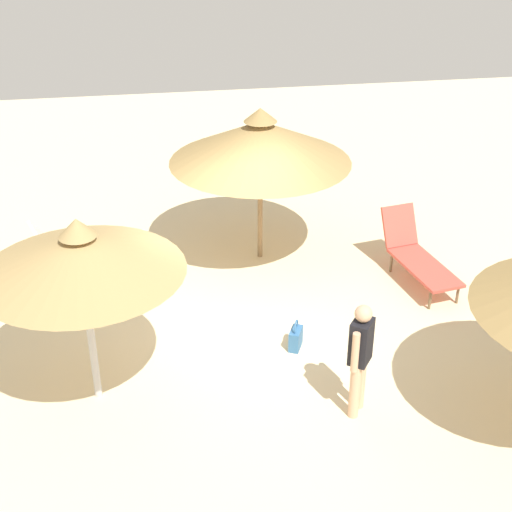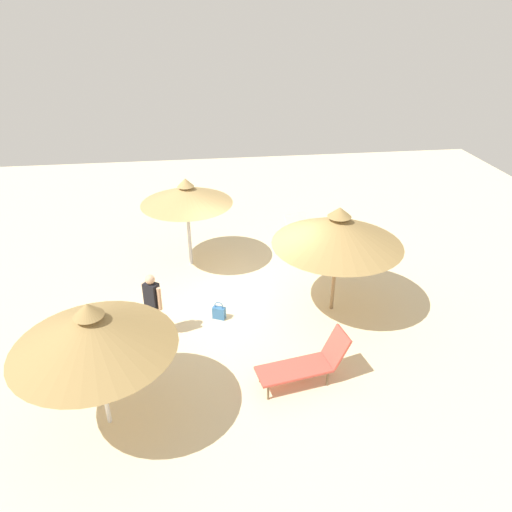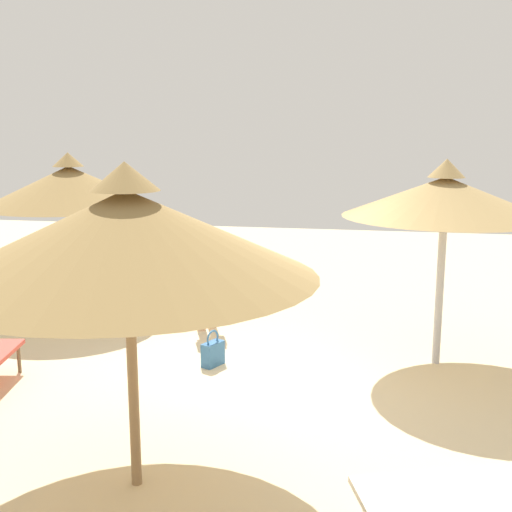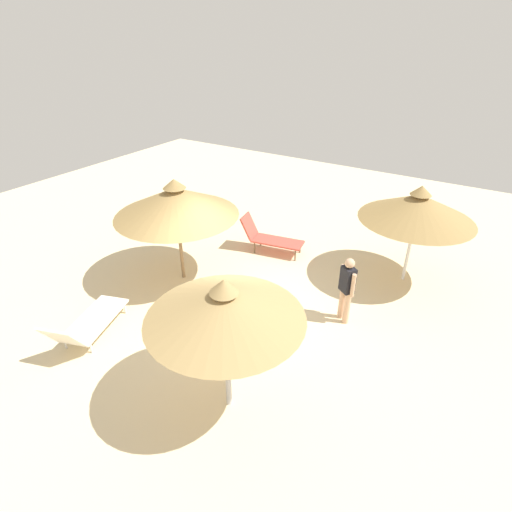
% 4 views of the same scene
% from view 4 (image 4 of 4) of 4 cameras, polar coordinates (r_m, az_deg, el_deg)
% --- Properties ---
extents(ground, '(24.00, 24.00, 0.10)m').
position_cam_4_polar(ground, '(9.16, -3.93, -8.40)').
color(ground, beige).
extents(parasol_umbrella_edge, '(2.95, 2.95, 2.63)m').
position_cam_4_polar(parasol_umbrella_edge, '(9.59, -11.37, 7.64)').
color(parasol_umbrella_edge, olive).
rests_on(parasol_umbrella_edge, ground).
extents(parasol_umbrella_back, '(2.68, 2.68, 2.51)m').
position_cam_4_polar(parasol_umbrella_back, '(10.09, 22.13, 6.49)').
color(parasol_umbrella_back, white).
rests_on(parasol_umbrella_back, ground).
extents(parasol_umbrella_near_left, '(2.44, 2.44, 2.53)m').
position_cam_4_polar(parasol_umbrella_near_left, '(5.89, -4.49, -7.05)').
color(parasol_umbrella_near_left, '#B2B2B7').
rests_on(parasol_umbrella_near_left, ground).
extents(lounge_chair_far_left, '(2.08, 1.28, 0.93)m').
position_cam_4_polar(lounge_chair_far_left, '(8.91, -23.10, -8.96)').
color(lounge_chair_far_left, silver).
rests_on(lounge_chair_far_left, ground).
extents(lounge_chair_front, '(0.89, 1.83, 1.01)m').
position_cam_4_polar(lounge_chair_front, '(11.35, 1.82, 2.74)').
color(lounge_chair_front, '#CC4C3F').
rests_on(lounge_chair_front, ground).
extents(person_standing_center, '(0.35, 0.41, 1.55)m').
position_cam_4_polar(person_standing_center, '(8.63, 12.83, -4.26)').
color(person_standing_center, tan).
rests_on(person_standing_center, ground).
extents(handbag, '(0.26, 0.33, 0.46)m').
position_cam_4_polar(handbag, '(9.13, 2.89, -6.81)').
color(handbag, '#336699').
rests_on(handbag, ground).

